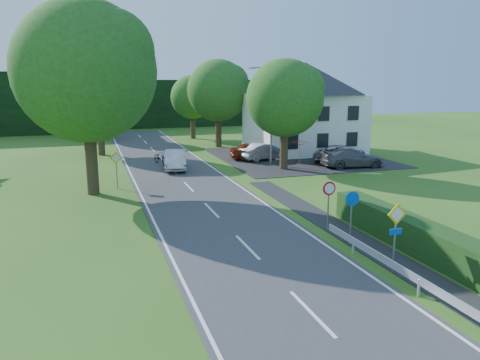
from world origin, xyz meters
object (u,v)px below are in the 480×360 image
object	(u,v)px
parked_car_red	(255,151)
parked_car_silver_a	(265,151)
streetlight	(270,111)
motorcycle	(160,157)
moving_car	(175,160)
parked_car_grey	(352,158)
parked_car_silver_b	(341,153)
parasol	(300,152)

from	to	relation	value
parked_car_red	parked_car_silver_a	xyz separation A→B (m)	(0.72, -0.54, -0.01)
streetlight	motorcycle	distance (m)	9.90
streetlight	moving_car	world-z (taller)	streetlight
parked_car_red	parked_car_grey	xyz separation A→B (m)	(6.18, -5.98, -0.02)
parked_car_silver_a	parked_car_silver_b	size ratio (longest dim) A/B	0.85
parked_car_grey	moving_car	bearing A→B (deg)	81.97
moving_car	parked_car_grey	bearing A→B (deg)	-4.41
motorcycle	parked_car_red	distance (m)	8.36
moving_car	parasol	size ratio (longest dim) A/B	2.01
parked_car_silver_a	parked_car_grey	xyz separation A→B (m)	(5.46, -5.44, -0.01)
parked_car_red	parked_car_silver_a	distance (m)	0.90
parked_car_silver_b	parasol	world-z (taller)	parasol
parked_car_silver_b	moving_car	bearing A→B (deg)	56.70
motorcycle	parasol	xyz separation A→B (m)	(11.07, -3.73, 0.49)
streetlight	moving_car	distance (m)	8.59
motorcycle	moving_car	bearing A→B (deg)	-93.52
motorcycle	parked_car_grey	size ratio (longest dim) A/B	0.41
streetlight	moving_car	bearing A→B (deg)	176.53
parked_car_silver_a	parasol	bearing A→B (deg)	-159.39
streetlight	parked_car_silver_b	bearing A→B (deg)	-5.55
parked_car_silver_a	parked_car_red	bearing A→B (deg)	39.96
streetlight	parasol	bearing A→B (deg)	-11.12
moving_car	parasol	xyz separation A→B (m)	(10.31, -0.97, 0.27)
moving_car	parked_car_grey	xyz separation A→B (m)	(13.77, -3.45, -0.03)
moving_car	parked_car_red	size ratio (longest dim) A/B	1.05
streetlight	moving_car	xyz separation A→B (m)	(-7.76, 0.47, -3.66)
moving_car	parked_car_grey	world-z (taller)	moving_car
motorcycle	parked_car_grey	distance (m)	15.81
parked_car_silver_a	parasol	distance (m)	3.58
streetlight	parked_car_grey	distance (m)	7.65
motorcycle	parked_car_silver_a	distance (m)	9.11
streetlight	parasol	world-z (taller)	streetlight
parked_car_red	parked_car_grey	world-z (taller)	parked_car_red
parked_car_red	parasol	size ratio (longest dim) A/B	1.92
parked_car_grey	parasol	world-z (taller)	parasol
parked_car_red	parked_car_silver_a	bearing A→B (deg)	-120.17
streetlight	parasol	distance (m)	4.26
moving_car	parked_car_red	distance (m)	8.00
streetlight	parked_car_silver_a	size ratio (longest dim) A/B	1.77
moving_car	parked_car_grey	size ratio (longest dim) A/B	0.91
streetlight	parked_car_red	bearing A→B (deg)	93.27
streetlight	motorcycle	xyz separation A→B (m)	(-8.52, 3.23, -3.87)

